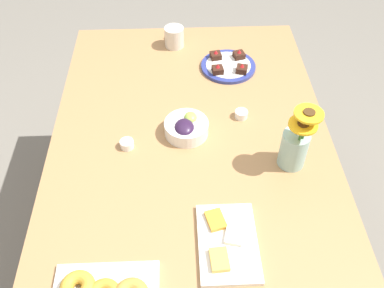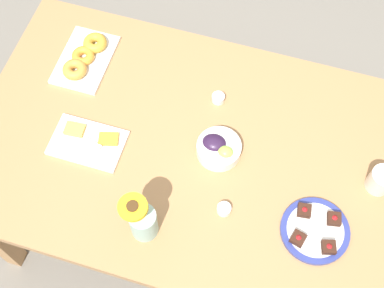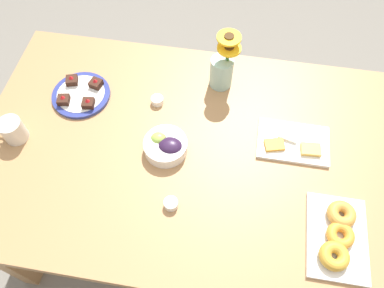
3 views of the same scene
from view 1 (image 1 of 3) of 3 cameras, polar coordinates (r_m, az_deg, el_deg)
ground_plane at (r=2.09m, az=-0.00°, el=-14.89°), size 6.00×6.00×0.00m
dining_table at (r=1.54m, az=-0.00°, el=-3.20°), size 1.60×1.00×0.74m
coffee_mug at (r=1.95m, az=-2.39°, el=14.13°), size 0.12×0.09×0.09m
grape_bowl at (r=1.52m, az=-0.76°, el=2.23°), size 0.16×0.16×0.07m
cheese_platter at (r=1.26m, az=4.67°, el=-12.90°), size 0.26×0.17×0.03m
jam_cup_honey at (r=1.50m, az=-8.67°, el=0.03°), size 0.05×0.05×0.03m
jam_cup_berry at (r=1.61m, az=6.60°, el=4.01°), size 0.05×0.05×0.03m
dessert_plate at (r=1.84m, az=4.86°, el=10.37°), size 0.23×0.23×0.05m
flower_vase at (r=1.42m, az=13.56°, el=-0.24°), size 0.11×0.10×0.25m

